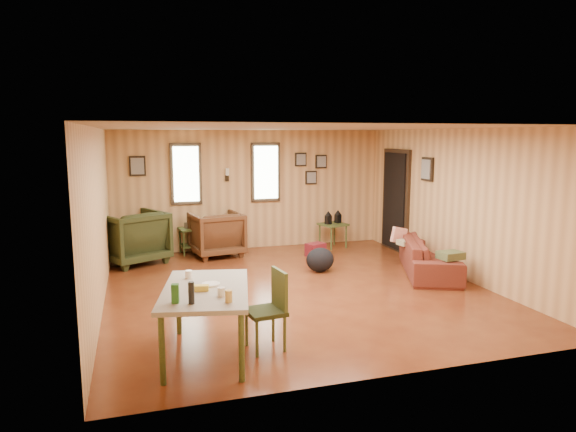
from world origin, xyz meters
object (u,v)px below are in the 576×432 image
object	(u,v)px
sofa	(430,251)
dining_table	(206,294)
recliner_brown	(216,232)
side_table	(333,222)
end_table	(192,236)
recliner_green	(133,235)

from	to	relation	value
sofa	dining_table	size ratio (longest dim) A/B	1.25
recliner_brown	side_table	world-z (taller)	recliner_brown
sofa	end_table	bearing A→B (deg)	77.03
sofa	recliner_green	bearing A→B (deg)	88.55
recliner_brown	sofa	bearing A→B (deg)	135.12
recliner_brown	dining_table	xyz separation A→B (m)	(-0.82, -4.49, 0.20)
dining_table	recliner_green	bearing A→B (deg)	111.02
end_table	side_table	world-z (taller)	side_table
dining_table	sofa	bearing A→B (deg)	40.31
side_table	dining_table	xyz separation A→B (m)	(-3.23, -4.53, 0.14)
sofa	side_table	xyz separation A→B (m)	(-0.80, 2.33, 0.14)
recliner_brown	dining_table	distance (m)	4.57
sofa	recliner_green	xyz separation A→B (m)	(-4.74, 2.15, 0.14)
recliner_brown	dining_table	bearing A→B (deg)	70.33
side_table	dining_table	distance (m)	5.56
recliner_green	side_table	bearing A→B (deg)	154.68
sofa	dining_table	distance (m)	4.60
recliner_green	end_table	world-z (taller)	recliner_green
recliner_brown	end_table	size ratio (longest dim) A/B	1.50
dining_table	end_table	bearing A→B (deg)	97.08
sofa	side_table	world-z (taller)	same
recliner_brown	recliner_green	xyz separation A→B (m)	(-1.53, -0.14, 0.06)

